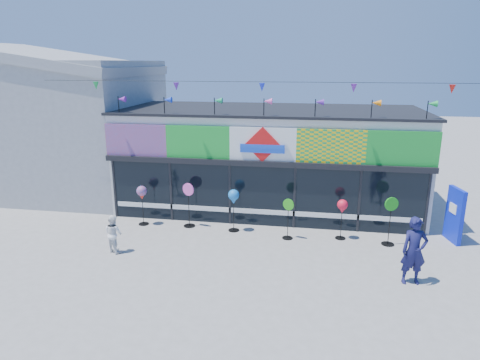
% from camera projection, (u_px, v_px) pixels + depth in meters
% --- Properties ---
extents(ground, '(80.00, 80.00, 0.00)m').
position_uv_depth(ground, '(248.00, 266.00, 12.88)').
color(ground, gray).
rests_on(ground, ground).
extents(kite_shop, '(16.00, 5.70, 5.31)m').
position_uv_depth(kite_shop, '(269.00, 158.00, 17.98)').
color(kite_shop, silver).
rests_on(kite_shop, ground).
extents(neighbour_building, '(8.18, 7.20, 6.87)m').
position_uv_depth(neighbour_building, '(62.00, 122.00, 20.29)').
color(neighbour_building, '#9EA0A3').
rests_on(neighbour_building, ground).
extents(blue_sign, '(0.34, 0.95, 1.88)m').
position_uv_depth(blue_sign, '(455.00, 215.00, 14.46)').
color(blue_sign, '#0D23CD').
rests_on(blue_sign, ground).
extents(spinner_0, '(0.38, 0.38, 1.51)m').
position_uv_depth(spinner_0, '(142.00, 194.00, 15.89)').
color(spinner_0, black).
rests_on(spinner_0, ground).
extents(spinner_1, '(0.46, 0.43, 1.68)m').
position_uv_depth(spinner_1, '(189.00, 204.00, 15.78)').
color(spinner_1, black).
rests_on(spinner_1, ground).
extents(spinner_2, '(0.40, 0.40, 1.56)m').
position_uv_depth(spinner_2, '(234.00, 198.00, 15.27)').
color(spinner_2, black).
rests_on(spinner_2, ground).
extents(spinner_3, '(0.39, 0.37, 1.45)m').
position_uv_depth(spinner_3, '(288.00, 218.00, 14.72)').
color(spinner_3, black).
rests_on(spinner_3, ground).
extents(spinner_4, '(0.36, 0.36, 1.42)m').
position_uv_depth(spinner_4, '(342.00, 208.00, 14.61)').
color(spinner_4, black).
rests_on(spinner_4, ground).
extents(spinner_5, '(0.46, 0.43, 1.67)m').
position_uv_depth(spinner_5, '(390.00, 220.00, 14.18)').
color(spinner_5, black).
rests_on(spinner_5, ground).
extents(adult_man, '(0.76, 0.56, 1.92)m').
position_uv_depth(adult_man, '(414.00, 251.00, 11.67)').
color(adult_man, '#161645').
rests_on(adult_man, ground).
extents(child, '(0.70, 0.58, 1.25)m').
position_uv_depth(child, '(114.00, 234.00, 13.72)').
color(child, white).
rests_on(child, ground).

